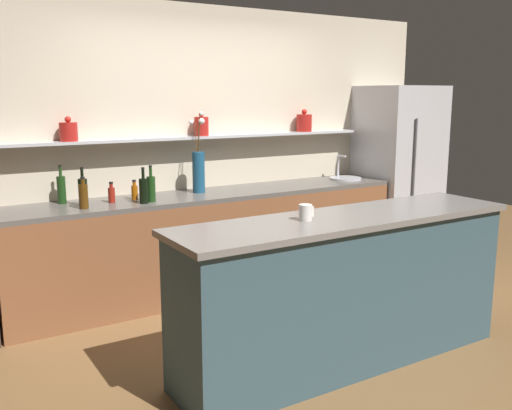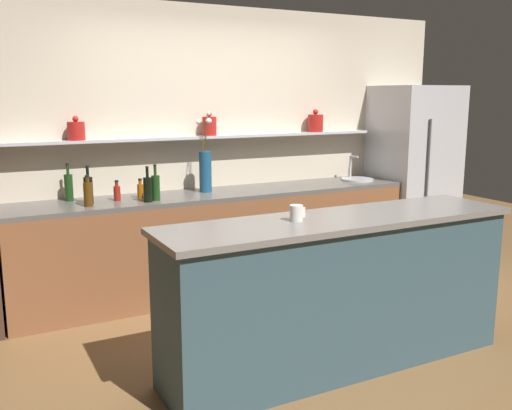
# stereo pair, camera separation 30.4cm
# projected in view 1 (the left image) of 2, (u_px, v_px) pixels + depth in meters

# --- Properties ---
(ground_plane) EXTENTS (12.00, 12.00, 0.00)m
(ground_plane) POSITION_uv_depth(u_px,v_px,m) (298.00, 334.00, 4.33)
(ground_plane) COLOR brown
(back_wall_unit) EXTENTS (5.20, 0.28, 2.60)m
(back_wall_unit) POSITION_uv_depth(u_px,v_px,m) (201.00, 147.00, 5.42)
(back_wall_unit) COLOR beige
(back_wall_unit) RESTS_ON ground_plane
(back_counter_unit) EXTENTS (3.73, 0.62, 0.92)m
(back_counter_unit) POSITION_uv_depth(u_px,v_px,m) (213.00, 242.00, 5.24)
(back_counter_unit) COLOR brown
(back_counter_unit) RESTS_ON ground_plane
(island_counter) EXTENTS (2.45, 0.61, 1.02)m
(island_counter) POSITION_uv_depth(u_px,v_px,m) (345.00, 290.00, 3.80)
(island_counter) COLOR #334C56
(island_counter) RESTS_ON ground_plane
(refrigerator) EXTENTS (0.79, 0.73, 1.88)m
(refrigerator) POSITION_uv_depth(u_px,v_px,m) (398.00, 173.00, 6.29)
(refrigerator) COLOR #B7B7BC
(refrigerator) RESTS_ON ground_plane
(flower_vase) EXTENTS (0.14, 0.11, 0.72)m
(flower_vase) POSITION_uv_depth(u_px,v_px,m) (199.00, 169.00, 5.13)
(flower_vase) COLOR navy
(flower_vase) RESTS_ON back_counter_unit
(sink_fixture) EXTENTS (0.33, 0.33, 0.25)m
(sink_fixture) POSITION_uv_depth(u_px,v_px,m) (345.00, 177.00, 5.96)
(sink_fixture) COLOR #B7B7BC
(sink_fixture) RESTS_ON back_counter_unit
(bottle_wine_0) EXTENTS (0.07, 0.07, 0.31)m
(bottle_wine_0) POSITION_uv_depth(u_px,v_px,m) (83.00, 192.00, 4.52)
(bottle_wine_0) COLOR black
(bottle_wine_0) RESTS_ON back_counter_unit
(bottle_wine_1) EXTENTS (0.07, 0.07, 0.30)m
(bottle_wine_1) POSITION_uv_depth(u_px,v_px,m) (144.00, 190.00, 4.63)
(bottle_wine_1) COLOR black
(bottle_wine_1) RESTS_ON back_counter_unit
(bottle_spirit_2) EXTENTS (0.07, 0.07, 0.25)m
(bottle_spirit_2) POSITION_uv_depth(u_px,v_px,m) (83.00, 196.00, 4.42)
(bottle_spirit_2) COLOR #4C2D0C
(bottle_spirit_2) RESTS_ON back_counter_unit
(bottle_wine_3) EXTENTS (0.07, 0.07, 0.30)m
(bottle_wine_3) POSITION_uv_depth(u_px,v_px,m) (151.00, 188.00, 4.70)
(bottle_wine_3) COLOR #193814
(bottle_wine_3) RESTS_ON back_counter_unit
(bottle_sauce_4) EXTENTS (0.06, 0.06, 0.17)m
(bottle_sauce_4) POSITION_uv_depth(u_px,v_px,m) (112.00, 194.00, 4.67)
(bottle_sauce_4) COLOR maroon
(bottle_sauce_4) RESTS_ON back_counter_unit
(bottle_sauce_5) EXTENTS (0.05, 0.05, 0.17)m
(bottle_sauce_5) POSITION_uv_depth(u_px,v_px,m) (135.00, 191.00, 4.82)
(bottle_sauce_5) COLOR #9E4C0A
(bottle_sauce_5) RESTS_ON back_counter_unit
(bottle_wine_6) EXTENTS (0.07, 0.07, 0.32)m
(bottle_wine_6) POSITION_uv_depth(u_px,v_px,m) (61.00, 189.00, 4.62)
(bottle_wine_6) COLOR #193814
(bottle_wine_6) RESTS_ON back_counter_unit
(coffee_mug) EXTENTS (0.10, 0.08, 0.10)m
(coffee_mug) POSITION_uv_depth(u_px,v_px,m) (306.00, 212.00, 3.55)
(coffee_mug) COLOR silver
(coffee_mug) RESTS_ON island_counter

